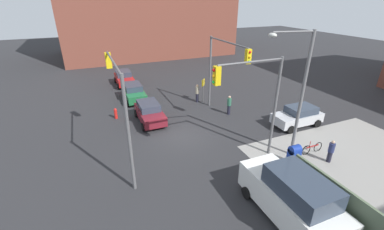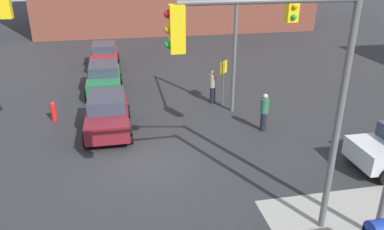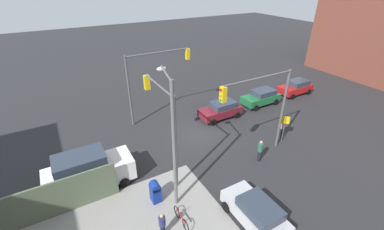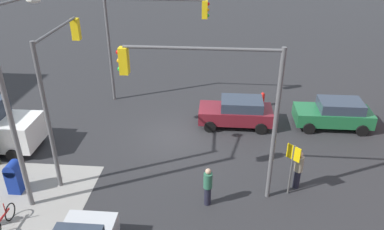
{
  "view_description": "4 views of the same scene",
  "coord_description": "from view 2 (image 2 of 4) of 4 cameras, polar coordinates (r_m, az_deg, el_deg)",
  "views": [
    {
      "loc": [
        15.97,
        -5.91,
        9.64
      ],
      "look_at": [
        1.12,
        0.34,
        2.13
      ],
      "focal_mm": 24.0,
      "sensor_mm": 36.0,
      "label": 1
    },
    {
      "loc": [
        12.4,
        -0.91,
        7.28
      ],
      "look_at": [
        0.83,
        1.37,
        2.25
      ],
      "focal_mm": 35.0,
      "sensor_mm": 36.0,
      "label": 2
    },
    {
      "loc": [
        9.9,
        15.97,
        12.27
      ],
      "look_at": [
        0.45,
        -0.6,
        1.78
      ],
      "focal_mm": 24.0,
      "sensor_mm": 36.0,
      "label": 3
    },
    {
      "loc": [
        -2.34,
        17.19,
        10.36
      ],
      "look_at": [
        -0.97,
        0.4,
        1.59
      ],
      "focal_mm": 35.0,
      "sensor_mm": 36.0,
      "label": 4
    }
  ],
  "objects": [
    {
      "name": "hatchback_maroon",
      "position": [
        17.02,
        -12.76,
        0.27
      ],
      "size": [
        4.07,
        2.02,
        1.62
      ],
      "color": "maroon",
      "rests_on": "ground"
    },
    {
      "name": "traffic_signal_nw_corner",
      "position": [
        15.77,
        9.32,
        13.25
      ],
      "size": [
        6.03,
        0.36,
        6.5
      ],
      "color": "#59595B",
      "rests_on": "ground"
    },
    {
      "name": "hatchback_red",
      "position": [
        27.33,
        -13.2,
        8.86
      ],
      "size": [
        3.98,
        2.02,
        1.62
      ],
      "color": "#B21919",
      "rests_on": "ground"
    },
    {
      "name": "pedestrian_crossing",
      "position": [
        19.84,
        3.19,
        4.45
      ],
      "size": [
        0.36,
        0.36,
        1.81
      ],
      "rotation": [
        0.0,
        0.0,
        0.3
      ],
      "color": "#9E937A",
      "rests_on": "ground"
    },
    {
      "name": "traffic_signal_ne_corner",
      "position": [
        9.14,
        13.44,
        5.22
      ],
      "size": [
        0.36,
        4.54,
        6.5
      ],
      "color": "#59595B",
      "rests_on": "ground"
    },
    {
      "name": "ground_plane",
      "position": [
        14.41,
        -6.05,
        -7.39
      ],
      "size": [
        120.0,
        120.0,
        0.0
      ],
      "primitive_type": "plane",
      "color": "#28282B"
    },
    {
      "name": "fire_hydrant",
      "position": [
        18.97,
        -20.34,
        0.6
      ],
      "size": [
        0.26,
        0.26,
        0.94
      ],
      "color": "red",
      "rests_on": "ground"
    },
    {
      "name": "pedestrian_walking_north",
      "position": [
        16.89,
        10.95,
        0.5
      ],
      "size": [
        0.36,
        0.36,
        1.75
      ],
      "rotation": [
        0.0,
        0.0,
        4.65
      ],
      "color": "#2D664C",
      "rests_on": "ground"
    },
    {
      "name": "warning_sign_two_way",
      "position": [
        19.38,
        4.81,
        6.08
      ],
      "size": [
        0.48,
        0.48,
        2.4
      ],
      "color": "#4C4C4C",
      "rests_on": "ground"
    },
    {
      "name": "sedan_green",
      "position": [
        22.13,
        -13.24,
        5.56
      ],
      "size": [
        4.14,
        2.02,
        1.62
      ],
      "color": "#1E6638",
      "rests_on": "ground"
    }
  ]
}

